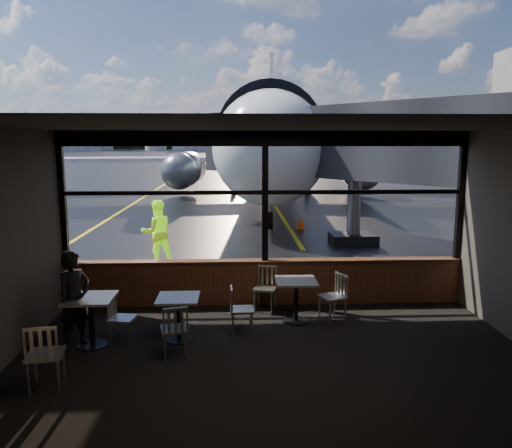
{
  "coord_description": "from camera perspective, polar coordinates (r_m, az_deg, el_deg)",
  "views": [
    {
      "loc": [
        -0.61,
        -9.8,
        3.29
      ],
      "look_at": [
        -0.13,
        1.0,
        1.5
      ],
      "focal_mm": 35.0,
      "sensor_mm": 36.0,
      "label": 1
    }
  ],
  "objects": [
    {
      "name": "wall_back",
      "position": [
        4.15,
        6.31,
        -12.49
      ],
      "size": [
        8.0,
        0.04,
        3.5
      ],
      "primitive_type": "cube",
      "color": "#463F38",
      "rests_on": "ground"
    },
    {
      "name": "chair_mid_s",
      "position": [
        7.95,
        -9.3,
        -11.85
      ],
      "size": [
        0.56,
        0.56,
        0.85
      ],
      "primitive_type": null,
      "rotation": [
        0.0,
        0.0,
        0.23
      ],
      "color": "#B5B1A3",
      "rests_on": "carpet_floor"
    },
    {
      "name": "chair_mid_w",
      "position": [
        8.63,
        -15.01,
        -10.44
      ],
      "size": [
        0.51,
        0.51,
        0.82
      ],
      "primitive_type": null,
      "rotation": [
        0.0,
        0.0,
        -1.72
      ],
      "color": "beige",
      "rests_on": "carpet_floor"
    },
    {
      "name": "mullion_left",
      "position": [
        10.41,
        -21.25,
        2.75
      ],
      "size": [
        0.12,
        0.12,
        2.6
      ],
      "primitive_type": "cube",
      "color": "black",
      "rests_on": "ground"
    },
    {
      "name": "hangar_left",
      "position": [
        202.1,
        -22.95,
        9.31
      ],
      "size": [
        45.0,
        18.0,
        11.0
      ],
      "primitive_type": null,
      "color": "silver",
      "rests_on": "ground_plane"
    },
    {
      "name": "passenger",
      "position": [
        8.54,
        -20.04,
        -8.16
      ],
      "size": [
        0.65,
        0.7,
        1.6
      ],
      "primitive_type": "imported",
      "rotation": [
        0.0,
        0.0,
        0.96
      ],
      "color": "black",
      "rests_on": "carpet_floor"
    },
    {
      "name": "treeline",
      "position": [
        219.82,
        -2.42,
        10.12
      ],
      "size": [
        360.0,
        3.0,
        12.0
      ],
      "primitive_type": "cube",
      "color": "black",
      "rests_on": "ground_plane"
    },
    {
      "name": "airliner",
      "position": [
        31.32,
        1.75,
        13.7
      ],
      "size": [
        33.44,
        39.09,
        11.26
      ],
      "primitive_type": null,
      "rotation": [
        0.0,
        0.0,
        -0.08
      ],
      "color": "white",
      "rests_on": "ground_plane"
    },
    {
      "name": "fuel_tank_a",
      "position": [
        194.04,
        -11.4,
        9.15
      ],
      "size": [
        8.0,
        8.0,
        6.0
      ],
      "primitive_type": "cylinder",
      "color": "silver",
      "rests_on": "ground_plane"
    },
    {
      "name": "fuel_tank_c",
      "position": [
        192.03,
        -5.42,
        9.29
      ],
      "size": [
        8.0,
        8.0,
        6.0
      ],
      "primitive_type": "cylinder",
      "color": "silver",
      "rests_on": "ground_plane"
    },
    {
      "name": "mullion_centre",
      "position": [
        9.88,
        1.03,
        3.06
      ],
      "size": [
        0.12,
        0.12,
        2.6
      ],
      "primitive_type": "cube",
      "color": "black",
      "rests_on": "ground"
    },
    {
      "name": "window_sill",
      "position": [
        10.22,
        1.01,
        -6.73
      ],
      "size": [
        8.0,
        0.28,
        0.9
      ],
      "primitive_type": "cube",
      "color": "#552D19",
      "rests_on": "ground"
    },
    {
      "name": "ground_crew",
      "position": [
        13.73,
        -11.25,
        -0.92
      ],
      "size": [
        1.04,
        0.94,
        1.75
      ],
      "primitive_type": "imported",
      "rotation": [
        0.0,
        0.0,
        3.54
      ],
      "color": "#BFF219",
      "rests_on": "ground_plane"
    },
    {
      "name": "hangar_mid",
      "position": [
        194.81,
        -2.4,
        9.91
      ],
      "size": [
        38.0,
        15.0,
        10.0
      ],
      "primitive_type": null,
      "color": "silver",
      "rests_on": "ground_plane"
    },
    {
      "name": "carpet_floor",
      "position": [
        7.58,
        2.45,
        -16.27
      ],
      "size": [
        8.0,
        6.0,
        0.01
      ],
      "primitive_type": "cube",
      "color": "black",
      "rests_on": "ground"
    },
    {
      "name": "ground_plane",
      "position": [
        129.84,
        -2.3,
        7.96
      ],
      "size": [
        520.0,
        520.0,
        0.0
      ],
      "primitive_type": "plane",
      "color": "black",
      "rests_on": "ground"
    },
    {
      "name": "window_transom",
      "position": [
        9.87,
        1.04,
        3.64
      ],
      "size": [
        8.0,
        0.1,
        0.08
      ],
      "primitive_type": "cube",
      "color": "black",
      "rests_on": "ground"
    },
    {
      "name": "mullion_right",
      "position": [
        10.87,
        22.34,
        2.94
      ],
      "size": [
        0.12,
        0.12,
        2.6
      ],
      "primitive_type": "cube",
      "color": "black",
      "rests_on": "ground"
    },
    {
      "name": "cafe_table_left",
      "position": [
        8.63,
        -18.29,
        -10.57
      ],
      "size": [
        0.75,
        0.75,
        0.83
      ],
      "primitive_type": null,
      "color": "#9B958F",
      "rests_on": "carpet_floor"
    },
    {
      "name": "cone_nose",
      "position": [
        19.13,
        5.12,
        0.19
      ],
      "size": [
        0.34,
        0.34,
        0.48
      ],
      "primitive_type": "cone",
      "color": "#DC4906",
      "rests_on": "ground_plane"
    },
    {
      "name": "ceiling",
      "position": [
        6.83,
        2.66,
        11.14
      ],
      "size": [
        8.0,
        6.0,
        0.04
      ],
      "primitive_type": "cube",
      "color": "#38332D",
      "rests_on": "ground"
    },
    {
      "name": "cafe_table_mid",
      "position": [
        8.54,
        -8.84,
        -10.65
      ],
      "size": [
        0.69,
        0.69,
        0.75
      ],
      "primitive_type": null,
      "color": "#A19C94",
      "rests_on": "carpet_floor"
    },
    {
      "name": "cafe_table_near",
      "position": [
        9.27,
        4.59,
        -8.79
      ],
      "size": [
        0.73,
        0.73,
        0.8
      ],
      "primitive_type": null,
      "color": "#A09C93",
      "rests_on": "carpet_floor"
    },
    {
      "name": "window_header",
      "position": [
        9.82,
        1.05,
        9.75
      ],
      "size": [
        8.0,
        0.18,
        0.3
      ],
      "primitive_type": "cube",
      "color": "black",
      "rests_on": "ground"
    },
    {
      "name": "chair_near_w",
      "position": [
        8.73,
        -1.61,
        -9.82
      ],
      "size": [
        0.47,
        0.47,
        0.83
      ],
      "primitive_type": null,
      "rotation": [
        0.0,
        0.0,
        -1.53
      ],
      "color": "#B8B4A6",
      "rests_on": "carpet_floor"
    },
    {
      "name": "fuel_tank_b",
      "position": [
        192.78,
        -8.43,
        9.23
      ],
      "size": [
        8.0,
        8.0,
        6.0
      ],
      "primitive_type": "cylinder",
      "color": "silver",
      "rests_on": "ground_plane"
    },
    {
      "name": "hangar_right",
      "position": [
        197.36,
        15.58,
        9.86
      ],
      "size": [
        50.0,
        20.0,
        12.0
      ],
      "primitive_type": null,
      "color": "silver",
      "rests_on": "ground_plane"
    },
    {
      "name": "chair_left_s",
      "position": [
        7.43,
        -22.91,
        -13.63
      ],
      "size": [
        0.59,
        0.59,
        0.95
      ],
      "primitive_type": null,
      "rotation": [
        0.0,
        0.0,
        0.14
      ],
      "color": "#B4B0A3",
      "rests_on": "carpet_floor"
    },
    {
      "name": "chair_near_n",
      "position": [
        9.84,
        1.04,
        -7.44
      ],
      "size": [
        0.6,
        0.6,
        0.88
      ],
      "primitive_type": null,
      "rotation": [
        0.0,
        0.0,
        2.84
      ],
      "color": "#BCB7AA",
      "rests_on": "carpet_floor"
    },
    {
      "name": "chair_near_e",
      "position": [
        9.42,
        8.74,
        -8.3
      ],
      "size": [
        0.64,
        0.64,
        0.88
      ],
      "primitive_type": null,
      "rotation": [
        0.0,
        0.0,
        1.99
      ],
      "color": "beige",
      "rests_on": "carpet_floor"
    },
    {
      "name": "jet_bridge",
      "position": [
        15.9,
        12.9,
        5.81
      ],
      "size": [
        8.84,
        10.8,
        4.71
      ],
      "primitive_type": null,
      "color": "#28282A",
      "rests_on": "ground_plane"
    }
  ]
}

